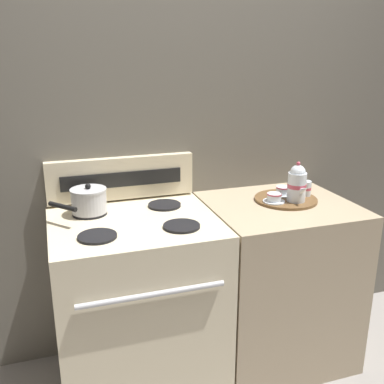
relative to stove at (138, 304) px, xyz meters
The scene contains 11 objects.
ground_plane 0.58m from the stove, ahead, with size 6.00×6.00×0.00m, color gray.
wall_back 0.83m from the stove, 43.82° to the left, with size 6.00×0.05×2.20m.
stove is the anchor object (origin of this frame).
control_panel 0.64m from the stove, 90.00° to the left, with size 0.76×0.05×0.22m.
side_counter 0.77m from the stove, ahead, with size 0.74×0.67×0.89m.
saucepan 0.57m from the stove, 142.07° to the left, with size 0.27×0.26×0.14m.
serving_tray 0.93m from the stove, ahead, with size 0.33×0.33×0.01m.
teapot 1.01m from the stove, ahead, with size 0.10×0.16×0.21m.
teacup_left 0.96m from the stove, ahead, with size 0.11×0.11×0.05m.
teacup_right 0.87m from the stove, ahead, with size 0.11×0.11×0.05m.
creamer_jug 1.06m from the stove, ahead, with size 0.06×0.06×0.08m.
Camera 1 is at (-0.73, -1.94, 1.65)m, focal length 42.00 mm.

